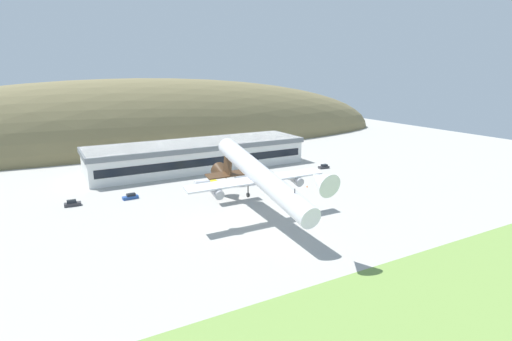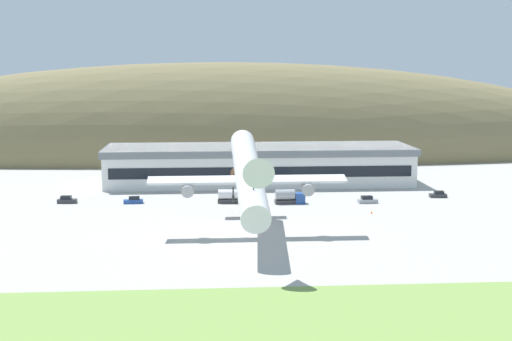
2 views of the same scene
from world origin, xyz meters
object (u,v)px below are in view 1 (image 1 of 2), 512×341
Objects in this scene: cargo_airplane at (260,177)px; service_car_1 at (292,176)px; traffic_cone_0 at (307,186)px; service_car_2 at (131,197)px; box_truck at (244,180)px; terminal_building at (198,153)px; service_car_3 at (72,203)px; service_car_0 at (324,167)px; fuel_truck at (205,184)px.

cargo_airplane is 11.32× the size of service_car_1.
service_car_1 is 11.59m from traffic_cone_0.
box_truck is (35.67, -2.80, 0.86)m from service_car_2.
terminal_building is 140.76× the size of traffic_cone_0.
service_car_1 is at bearing -4.06° from service_car_3.
service_car_0 is 0.92× the size of service_car_2.
cargo_airplane is 34.00m from box_truck.
service_car_3 is (-15.36, 1.41, 0.04)m from service_car_2.
service_car_1 is 1.02× the size of service_car_2.
fuel_truck is 32.31m from traffic_cone_0.
service_car_1 is 0.66× the size of box_truck.
box_truck reaches higher than service_car_3.
box_truck is (-18.06, 0.70, 0.84)m from service_car_1.
cargo_airplane is at bearing -53.83° from service_car_2.
terminal_building is 28.69m from fuel_truck.
traffic_cone_0 is (27.68, 18.33, -11.15)m from cargo_airplane.
traffic_cone_0 is at bearing -16.04° from service_car_2.
service_car_3 is (-69.09, 4.91, 0.01)m from service_car_1.
box_truck is at bearing -7.53° from fuel_truck.
cargo_airplane is at bearing -134.62° from service_car_1.
service_car_3 is 38.32m from fuel_truck.
cargo_airplane is at bearing -96.28° from terminal_building.
service_car_2 is 54.13m from traffic_cone_0.
service_car_1 is at bearing -52.35° from terminal_building.
box_truck is (-36.68, -5.12, 0.89)m from service_car_0.
service_car_0 is 0.56× the size of fuel_truck.
service_car_3 is 0.63× the size of box_truck.
fuel_truck reaches higher than service_car_3.
service_car_2 is 22.90m from fuel_truck.
service_car_1 is at bearing -162.63° from service_car_0.
box_truck is 20.41m from traffic_cone_0.
fuel_truck is (-1.48, 32.18, -9.97)m from cargo_airplane.
cargo_airplane is (-6.53, -59.41, 5.76)m from terminal_building.
cargo_airplane reaches higher than terminal_building.
traffic_cone_0 is at bearing -139.63° from service_car_0.
service_car_1 is at bearing -2.22° from box_truck.
service_car_3 is at bearing 174.77° from service_car_2.
service_car_3 is at bearing 176.24° from fuel_truck.
service_car_0 is 72.38m from service_car_2.
service_car_0 is 7.19× the size of traffic_cone_0.
box_truck is at bearing 177.78° from service_car_1.
service_car_3 is 7.56× the size of traffic_cone_0.
service_car_2 is (-53.73, 3.50, -0.03)m from service_car_1.
traffic_cone_0 is at bearing -98.46° from service_car_1.
fuel_truck is at bearing -106.40° from terminal_building.
terminal_building reaches higher than service_car_0.
cargo_airplane is 33.72m from fuel_truck.
service_car_0 is at bearing 1.84° from service_car_2.
service_car_0 is at bearing 36.57° from cargo_airplane.
service_car_3 reaches higher than service_car_1.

